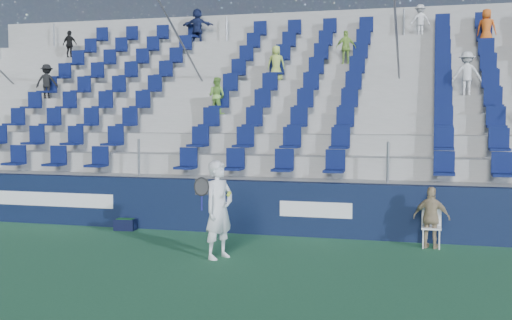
{
  "coord_description": "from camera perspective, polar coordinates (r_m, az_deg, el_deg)",
  "views": [
    {
      "loc": [
        3.91,
        -10.77,
        2.68
      ],
      "look_at": [
        0.2,
        2.8,
        1.7
      ],
      "focal_mm": 45.0,
      "sensor_mm": 36.0,
      "label": 1
    }
  ],
  "objects": [
    {
      "name": "grandstand",
      "position": [
        19.42,
        3.67,
        2.37
      ],
      "size": [
        24.0,
        8.17,
        6.63
      ],
      "color": "#A8A8A3",
      "rests_on": "ground"
    },
    {
      "name": "sponsor_wall",
      "position": [
        14.61,
        -0.39,
        -4.2
      ],
      "size": [
        24.0,
        0.32,
        1.2
      ],
      "color": "#0E1836",
      "rests_on": "ground"
    },
    {
      "name": "line_judge",
      "position": [
        13.43,
        15.34,
        -4.96
      ],
      "size": [
        0.78,
        0.44,
        1.25
      ],
      "primitive_type": "imported",
      "rotation": [
        0.0,
        0.0,
        2.94
      ],
      "color": "tan",
      "rests_on": "ground"
    },
    {
      "name": "line_judge_chair",
      "position": [
        13.59,
        15.33,
        -5.36
      ],
      "size": [
        0.39,
        0.4,
        0.89
      ],
      "color": "white",
      "rests_on": "ground"
    },
    {
      "name": "ground",
      "position": [
        11.77,
        -4.59,
        -9.2
      ],
      "size": [
        70.0,
        70.0,
        0.0
      ],
      "primitive_type": "plane",
      "color": "#2E6C44",
      "rests_on": "ground"
    },
    {
      "name": "tennis_player",
      "position": [
        12.04,
        -3.32,
        -4.42
      ],
      "size": [
        0.74,
        0.79,
        1.84
      ],
      "color": "silver",
      "rests_on": "ground"
    },
    {
      "name": "ball_bin",
      "position": [
        15.37,
        -11.53,
        -5.58
      ],
      "size": [
        0.51,
        0.36,
        0.27
      ],
      "color": "#0E1335",
      "rests_on": "ground"
    }
  ]
}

